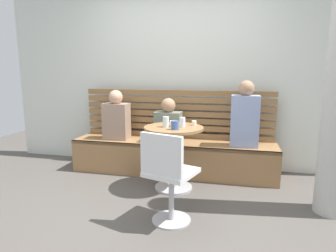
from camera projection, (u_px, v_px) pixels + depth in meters
ground at (146, 214)px, 2.84m from camera, size 8.00×8.00×0.00m
back_wall at (179, 65)px, 4.14m from camera, size 5.20×0.10×2.90m
booth_bench at (173, 157)px, 3.94m from camera, size 2.70×0.52×0.44m
booth_backrest at (176, 114)px, 4.07m from camera, size 2.65×0.04×0.67m
cafe_table at (174, 146)px, 3.36m from camera, size 0.68×0.68×0.74m
white_chair at (168, 175)px, 2.57m from camera, size 0.50×0.50×0.85m
person_adult at (245, 117)px, 3.59m from camera, size 0.34×0.22×0.81m
person_child_left at (116, 117)px, 4.01m from camera, size 0.34×0.22×0.67m
person_child_middle at (168, 123)px, 3.83m from camera, size 0.34×0.22×0.58m
cup_mug_blue at (175, 125)px, 3.16m from camera, size 0.08×0.08×0.09m
cup_glass_tall at (166, 122)px, 3.30m from camera, size 0.07×0.07×0.12m
cup_ceramic_white at (173, 124)px, 3.32m from camera, size 0.08×0.08×0.07m
cup_espresso_small at (194, 123)px, 3.41m from camera, size 0.06×0.06×0.05m
cup_water_clear at (182, 122)px, 3.31m from camera, size 0.07×0.07×0.11m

